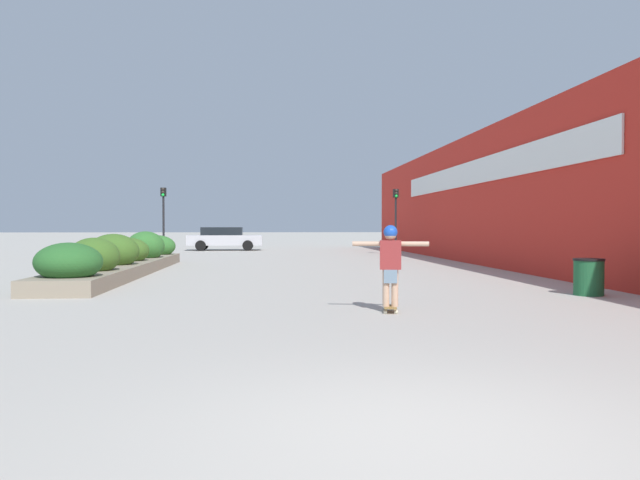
{
  "coord_description": "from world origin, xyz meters",
  "views": [
    {
      "loc": [
        -1.13,
        -4.48,
        1.54
      ],
      "look_at": [
        0.67,
        16.83,
        1.06
      ],
      "focal_mm": 35.0,
      "sensor_mm": 36.0,
      "label": 1
    }
  ],
  "objects_px": {
    "car_leftmost": "(224,238)",
    "traffic_light_right": "(396,210)",
    "skateboard": "(390,308)",
    "car_center_left": "(569,238)",
    "skateboarder": "(390,257)",
    "trash_bin": "(589,277)",
    "traffic_light_left": "(163,209)"
  },
  "relations": [
    {
      "from": "skateboard",
      "to": "skateboarder",
      "type": "height_order",
      "value": "skateboarder"
    },
    {
      "from": "skateboarder",
      "to": "car_center_left",
      "type": "relative_size",
      "value": 0.38
    },
    {
      "from": "skateboard",
      "to": "car_leftmost",
      "type": "bearing_deg",
      "value": 109.34
    },
    {
      "from": "traffic_light_right",
      "to": "car_leftmost",
      "type": "bearing_deg",
      "value": 143.69
    },
    {
      "from": "car_leftmost",
      "to": "car_center_left",
      "type": "relative_size",
      "value": 1.21
    },
    {
      "from": "trash_bin",
      "to": "traffic_light_left",
      "type": "xyz_separation_m",
      "value": [
        -12.46,
        19.58,
        1.99
      ]
    },
    {
      "from": "traffic_light_right",
      "to": "traffic_light_left",
      "type": "bearing_deg",
      "value": 179.64
    },
    {
      "from": "car_leftmost",
      "to": "car_center_left",
      "type": "bearing_deg",
      "value": 78.85
    },
    {
      "from": "skateboard",
      "to": "traffic_light_left",
      "type": "bearing_deg",
      "value": 118.73
    },
    {
      "from": "skateboard",
      "to": "traffic_light_left",
      "type": "height_order",
      "value": "traffic_light_left"
    },
    {
      "from": "trash_bin",
      "to": "traffic_light_right",
      "type": "bearing_deg",
      "value": 90.81
    },
    {
      "from": "trash_bin",
      "to": "traffic_light_left",
      "type": "height_order",
      "value": "traffic_light_left"
    },
    {
      "from": "skateboarder",
      "to": "traffic_light_right",
      "type": "distance_m",
      "value": 22.33
    },
    {
      "from": "skateboard",
      "to": "car_leftmost",
      "type": "xyz_separation_m",
      "value": [
        -4.9,
        28.8,
        0.71
      ]
    },
    {
      "from": "car_leftmost",
      "to": "traffic_light_right",
      "type": "bearing_deg",
      "value": 53.69
    },
    {
      "from": "skateboard",
      "to": "trash_bin",
      "type": "xyz_separation_m",
      "value": [
        4.92,
        2.28,
        0.34
      ]
    },
    {
      "from": "trash_bin",
      "to": "traffic_light_left",
      "type": "bearing_deg",
      "value": 122.47
    },
    {
      "from": "car_center_left",
      "to": "traffic_light_right",
      "type": "relative_size",
      "value": 1.09
    },
    {
      "from": "skateboard",
      "to": "trash_bin",
      "type": "bearing_deg",
      "value": 34.6
    },
    {
      "from": "skateboarder",
      "to": "car_center_left",
      "type": "distance_m",
      "value": 29.31
    },
    {
      "from": "skateboard",
      "to": "car_center_left",
      "type": "xyz_separation_m",
      "value": [
        15.72,
        24.74,
        0.74
      ]
    },
    {
      "from": "trash_bin",
      "to": "car_center_left",
      "type": "relative_size",
      "value": 0.21
    },
    {
      "from": "skateboarder",
      "to": "car_center_left",
      "type": "height_order",
      "value": "skateboarder"
    },
    {
      "from": "skateboard",
      "to": "car_center_left",
      "type": "height_order",
      "value": "car_center_left"
    },
    {
      "from": "skateboard",
      "to": "trash_bin",
      "type": "relative_size",
      "value": 0.75
    },
    {
      "from": "car_center_left",
      "to": "trash_bin",
      "type": "bearing_deg",
      "value": -25.7
    },
    {
      "from": "car_leftmost",
      "to": "traffic_light_right",
      "type": "xyz_separation_m",
      "value": [
        9.54,
        -7.01,
        1.61
      ]
    },
    {
      "from": "skateboard",
      "to": "traffic_light_right",
      "type": "distance_m",
      "value": 22.4
    },
    {
      "from": "trash_bin",
      "to": "traffic_light_right",
      "type": "distance_m",
      "value": 19.61
    },
    {
      "from": "trash_bin",
      "to": "skateboarder",
      "type": "bearing_deg",
      "value": -155.08
    },
    {
      "from": "traffic_light_right",
      "to": "skateboard",
      "type": "bearing_deg",
      "value": -102.02
    },
    {
      "from": "skateboarder",
      "to": "car_leftmost",
      "type": "distance_m",
      "value": 29.22
    }
  ]
}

